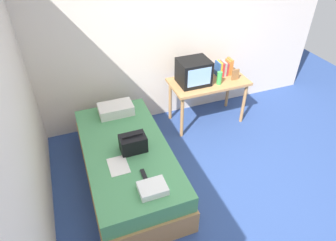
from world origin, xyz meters
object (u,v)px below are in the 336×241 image
picture_frame (235,75)px  folded_towel (153,188)px  desk (208,86)px  pillow (116,109)px  remote_dark (144,175)px  book_row (224,68)px  bed (128,164)px  water_bottle (219,78)px  tv (194,72)px  handbag (133,143)px  magazine (118,166)px

picture_frame → folded_towel: size_ratio=0.60×
desk → pillow: bearing=-176.6°
remote_dark → folded_towel: folded_towel is taller
book_row → remote_dark: book_row is taller
bed → water_bottle: water_bottle is taller
folded_towel → desk: bearing=47.9°
tv → folded_towel: tv is taller
water_bottle → handbag: (-1.50, -0.74, -0.18)m
desk → bed: bearing=-151.3°
folded_towel → handbag: bearing=91.5°
bed → magazine: size_ratio=6.90×
remote_dark → book_row: bearing=39.4°
remote_dark → water_bottle: bearing=37.8°
tv → picture_frame: tv is taller
desk → pillow: desk is taller
tv → picture_frame: (0.62, -0.13, -0.10)m
bed → tv: tv is taller
book_row → handbag: bearing=-150.1°
tv → magazine: size_ratio=1.52×
water_bottle → handbag: bearing=-153.7°
handbag → folded_towel: (0.02, -0.66, -0.06)m
tv → water_bottle: size_ratio=2.30×
bed → remote_dark: 0.58m
water_bottle → remote_dark: (-1.51, -1.17, -0.27)m
book_row → folded_towel: bearing=-135.9°
magazine → handbag: bearing=40.5°
tv → folded_towel: 1.96m
water_bottle → picture_frame: (0.28, 0.03, -0.01)m
picture_frame → pillow: 1.82m
tv → book_row: tv is taller
bed → picture_frame: (1.86, 0.70, 0.54)m
book_row → picture_frame: book_row is taller
magazine → remote_dark: size_ratio=1.86×
bed → book_row: bearing=27.1°
bed → water_bottle: size_ratio=10.44×
book_row → pillow: size_ratio=0.54×
remote_dark → folded_towel: bearing=-84.4°
tv → magazine: bearing=-141.8°
book_row → folded_towel: book_row is taller
picture_frame → folded_towel: 2.28m
bed → book_row: 2.08m
desk → picture_frame: picture_frame is taller
book_row → tv: bearing=-171.8°
picture_frame → handbag: 1.95m
pillow → magazine: bearing=-101.5°
bed → picture_frame: size_ratio=11.92×
desk → handbag: bearing=-148.0°
bed → pillow: bearing=86.3°
bed → pillow: (0.05, 0.73, 0.34)m
tv → pillow: 1.23m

